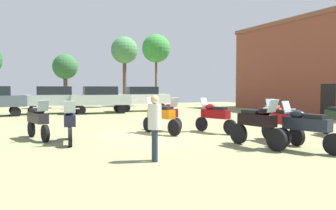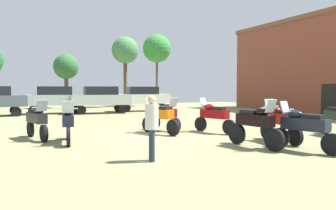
# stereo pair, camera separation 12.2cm
# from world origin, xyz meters

# --- Properties ---
(ground_plane) EXTENTS (44.00, 52.00, 0.02)m
(ground_plane) POSITION_xyz_m (0.00, 0.00, 0.01)
(ground_plane) COLOR #818358
(brick_building) EXTENTS (6.12, 17.51, 7.51)m
(brick_building) POSITION_xyz_m (18.00, 5.68, 3.76)
(brick_building) COLOR brown
(brick_building) RESTS_ON ground
(motorcycle_4) EXTENTS (0.74, 2.20, 1.45)m
(motorcycle_4) POSITION_xyz_m (2.61, -4.76, 0.73)
(motorcycle_4) COLOR black
(motorcycle_4) RESTS_ON ground
(motorcycle_5) EXTENTS (0.67, 2.18, 1.44)m
(motorcycle_5) POSITION_xyz_m (-3.34, -0.25, 0.73)
(motorcycle_5) COLOR black
(motorcycle_5) RESTS_ON ground
(motorcycle_6) EXTENTS (0.63, 2.19, 1.51)m
(motorcycle_6) POSITION_xyz_m (1.73, -3.71, 0.76)
(motorcycle_6) COLOR black
(motorcycle_6) RESTS_ON ground
(motorcycle_7) EXTENTS (0.83, 2.12, 1.47)m
(motorcycle_7) POSITION_xyz_m (0.33, 0.38, 0.74)
(motorcycle_7) COLOR black
(motorcycle_7) RESTS_ON ground
(motorcycle_8) EXTENTS (0.75, 2.16, 1.44)m
(motorcycle_8) POSITION_xyz_m (-4.24, 1.01, 0.73)
(motorcycle_8) COLOR black
(motorcycle_8) RESTS_ON ground
(motorcycle_9) EXTENTS (0.62, 2.09, 1.46)m
(motorcycle_9) POSITION_xyz_m (3.14, -3.30, 0.74)
(motorcycle_9) COLOR black
(motorcycle_9) RESTS_ON ground
(motorcycle_12) EXTENTS (0.81, 2.07, 1.44)m
(motorcycle_12) POSITION_xyz_m (2.49, -0.30, 0.73)
(motorcycle_12) COLOR black
(motorcycle_12) RESTS_ON ground
(motorcycle_13) EXTENTS (0.68, 2.14, 1.45)m
(motorcycle_13) POSITION_xyz_m (1.02, 1.27, 0.73)
(motorcycle_13) COLOR black
(motorcycle_13) RESTS_ON ground
(car_3) EXTENTS (4.44, 2.18, 2.00)m
(car_3) POSITION_xyz_m (-2.18, 13.47, 1.19)
(car_3) COLOR black
(car_3) RESTS_ON ground
(car_4) EXTENTS (4.52, 2.42, 2.00)m
(car_4) POSITION_xyz_m (4.62, 13.18, 1.19)
(car_4) COLOR black
(car_4) RESTS_ON ground
(car_5) EXTENTS (4.46, 2.22, 2.00)m
(car_5) POSITION_xyz_m (0.93, 12.28, 1.19)
(car_5) COLOR black
(car_5) RESTS_ON ground
(person_1) EXTENTS (0.43, 0.43, 1.66)m
(person_1) POSITION_xyz_m (-1.89, -4.03, 0.98)
(person_1) COLOR #212F3E
(person_1) RESTS_ON ground
(tree_1) EXTENTS (2.34, 2.34, 5.08)m
(tree_1) POSITION_xyz_m (-0.36, 20.17, 3.86)
(tree_1) COLOR brown
(tree_1) RESTS_ON ground
(tree_2) EXTENTS (3.01, 3.01, 7.64)m
(tree_2) POSITION_xyz_m (9.06, 20.28, 6.12)
(tree_2) COLOR brown
(tree_2) RESTS_ON ground
(tree_6) EXTENTS (2.67, 2.67, 7.02)m
(tree_6) POSITION_xyz_m (5.27, 19.54, 5.59)
(tree_6) COLOR brown
(tree_6) RESTS_ON ground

